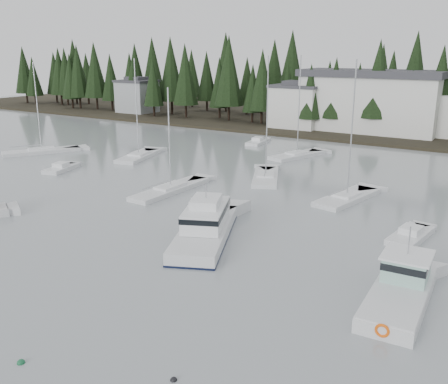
% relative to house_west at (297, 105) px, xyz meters
% --- Properties ---
extents(far_shore_land, '(240.00, 54.00, 1.00)m').
position_rel_house_west_xyz_m(far_shore_land, '(18.00, 18.00, -4.65)').
color(far_shore_land, black).
rests_on(far_shore_land, ground).
extents(conifer_treeline, '(200.00, 22.00, 20.00)m').
position_rel_house_west_xyz_m(conifer_treeline, '(18.00, 7.00, -4.65)').
color(conifer_treeline, black).
rests_on(conifer_treeline, ground).
extents(house_west, '(9.54, 7.42, 8.75)m').
position_rel_house_west_xyz_m(house_west, '(0.00, 0.00, 0.00)').
color(house_west, silver).
rests_on(house_west, ground).
extents(house_far_west, '(8.48, 7.42, 8.25)m').
position_rel_house_west_xyz_m(house_far_west, '(-42.00, 2.00, -0.25)').
color(house_far_west, '#999EA0').
rests_on(house_far_west, ground).
extents(harbor_inn, '(29.50, 11.50, 10.90)m').
position_rel_house_west_xyz_m(harbor_inn, '(15.04, 3.34, 1.12)').
color(harbor_inn, silver).
rests_on(harbor_inn, ground).
extents(cabin_cruiser_center, '(8.18, 12.49, 5.15)m').
position_rel_house_west_xyz_m(cabin_cruiser_center, '(17.50, -56.65, -3.88)').
color(cabin_cruiser_center, silver).
rests_on(cabin_cruiser_center, ground).
extents(lobster_boat_teal, '(3.64, 9.27, 5.06)m').
position_rel_house_west_xyz_m(lobster_boat_teal, '(33.62, -59.16, -4.05)').
color(lobster_boat_teal, silver).
rests_on(lobster_boat_teal, ground).
extents(sailboat_0, '(2.78, 11.04, 11.67)m').
position_rel_house_west_xyz_m(sailboat_0, '(6.46, -47.15, -4.60)').
color(sailboat_0, silver).
rests_on(sailboat_0, ground).
extents(sailboat_2, '(5.52, 9.66, 14.72)m').
position_rel_house_west_xyz_m(sailboat_2, '(10.61, -23.18, -4.57)').
color(sailboat_2, silver).
rests_on(sailboat_2, ground).
extents(sailboat_4, '(4.48, 9.40, 14.54)m').
position_rel_house_west_xyz_m(sailboat_4, '(23.77, -40.06, -4.57)').
color(sailboat_4, silver).
rests_on(sailboat_4, ground).
extents(sailboat_5, '(7.78, 10.85, 13.68)m').
position_rel_house_west_xyz_m(sailboat_5, '(-22.87, -40.81, -4.59)').
color(sailboat_5, silver).
rests_on(sailboat_5, ground).
extents(sailboat_8, '(5.33, 9.74, 14.27)m').
position_rel_house_west_xyz_m(sailboat_8, '(-8.28, -35.72, -4.58)').
color(sailboat_8, silver).
rests_on(sailboat_8, ground).
extents(sailboat_10, '(6.44, 9.49, 14.79)m').
position_rel_house_west_xyz_m(sailboat_10, '(12.70, -36.88, -4.57)').
color(sailboat_10, silver).
rests_on(sailboat_10, ground).
extents(runabout_0, '(3.52, 5.64, 1.42)m').
position_rel_house_west_xyz_m(runabout_0, '(-11.46, -46.88, -4.52)').
color(runabout_0, silver).
rests_on(runabout_0, ground).
extents(runabout_1, '(2.90, 5.82, 1.42)m').
position_rel_house_west_xyz_m(runabout_1, '(31.77, -47.85, -4.52)').
color(runabout_1, silver).
rests_on(runabout_1, ground).
extents(runabout_3, '(2.90, 6.11, 1.42)m').
position_rel_house_west_xyz_m(runabout_3, '(0.68, -16.68, -4.52)').
color(runabout_3, silver).
rests_on(runabout_3, ground).
extents(mooring_buoy_green, '(0.40, 0.40, 0.40)m').
position_rel_house_west_xyz_m(mooring_buoy_green, '(19.39, -75.56, -4.65)').
color(mooring_buoy_green, '#145933').
rests_on(mooring_buoy_green, ground).
extents(mooring_buoy_dark, '(0.34, 0.34, 0.34)m').
position_rel_house_west_xyz_m(mooring_buoy_dark, '(26.57, -72.60, -4.65)').
color(mooring_buoy_dark, black).
rests_on(mooring_buoy_dark, ground).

